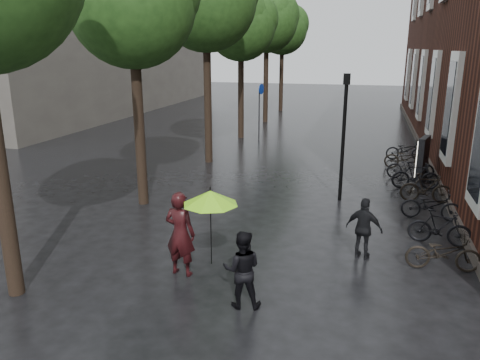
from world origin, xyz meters
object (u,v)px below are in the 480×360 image
(ad_lightbox, at_px, (422,159))
(person_black, at_px, (242,269))
(person_burgundy, at_px, (180,234))
(lamp_post, at_px, (344,125))
(pedestrian_walking, at_px, (364,228))
(parked_bicycles, at_px, (418,181))

(ad_lightbox, bearing_deg, person_black, -95.17)
(person_burgundy, xyz_separation_m, ad_lightbox, (5.93, 9.62, -0.13))
(person_black, bearing_deg, lamp_post, -113.43)
(ad_lightbox, relative_size, lamp_post, 0.40)
(pedestrian_walking, distance_m, parked_bicycles, 6.10)
(person_burgundy, height_order, person_black, person_burgundy)
(pedestrian_walking, height_order, ad_lightbox, ad_lightbox)
(pedestrian_walking, relative_size, lamp_post, 0.36)
(person_burgundy, relative_size, lamp_post, 0.47)
(person_burgundy, height_order, ad_lightbox, person_burgundy)
(pedestrian_walking, distance_m, lamp_post, 4.79)
(parked_bicycles, distance_m, ad_lightbox, 1.91)
(pedestrian_walking, bearing_deg, person_black, 68.40)
(person_black, relative_size, lamp_post, 0.38)
(person_burgundy, xyz_separation_m, person_black, (1.67, -0.95, -0.18))
(pedestrian_walking, bearing_deg, parked_bicycles, -90.34)
(pedestrian_walking, bearing_deg, lamp_post, -63.19)
(person_black, distance_m, parked_bicycles, 9.59)
(lamp_post, bearing_deg, person_burgundy, -116.12)
(parked_bicycles, height_order, lamp_post, lamp_post)
(parked_bicycles, bearing_deg, ad_lightbox, 81.34)
(person_burgundy, xyz_separation_m, pedestrian_walking, (3.91, 1.93, -0.21))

